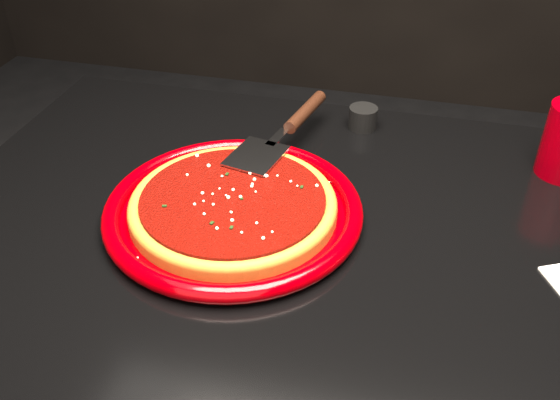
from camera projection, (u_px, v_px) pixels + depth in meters
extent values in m
cylinder|color=#770003|center=(233.00, 210.00, 0.87)|extent=(0.47, 0.47, 0.03)
cylinder|color=#8E561C|center=(233.00, 207.00, 0.87)|extent=(0.38, 0.38, 0.01)
torus|color=#8E561C|center=(233.00, 203.00, 0.87)|extent=(0.38, 0.38, 0.02)
cylinder|color=#630904|center=(233.00, 200.00, 0.86)|extent=(0.34, 0.34, 0.01)
cylinder|color=black|center=(363.00, 118.00, 1.08)|extent=(0.06, 0.06, 0.04)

